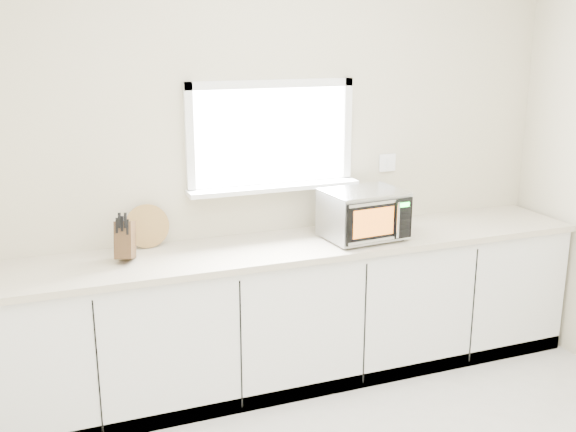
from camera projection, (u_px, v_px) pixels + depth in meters
name	position (u px, v px, depth m)	size (l,w,h in m)	color
back_wall	(270.00, 165.00, 4.31)	(4.00, 0.17, 2.70)	beige
cabinets	(287.00, 315.00, 4.29)	(3.92, 0.60, 0.88)	silver
countertop	(288.00, 247.00, 4.16)	(3.92, 0.64, 0.04)	#C0B49E
microwave	(364.00, 214.00, 4.22)	(0.51, 0.42, 0.31)	black
knife_block	(125.00, 239.00, 3.82)	(0.16, 0.22, 0.29)	#432C18
cutting_board	(147.00, 226.00, 4.06)	(0.27, 0.27, 0.02)	#AD8443
coffee_grinder	(325.00, 218.00, 4.32)	(0.16, 0.16, 0.22)	#AEB1B5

